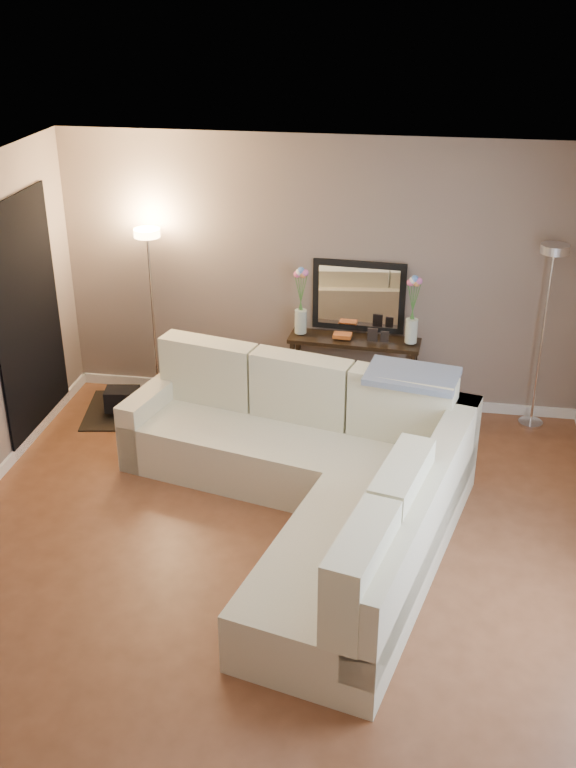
% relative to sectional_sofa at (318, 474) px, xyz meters
% --- Properties ---
extents(floor, '(5.00, 5.50, 0.01)m').
position_rel_sectional_sofa_xyz_m(floor, '(-0.25, -0.75, -0.38)').
color(floor, brown).
rests_on(floor, ground).
extents(ceiling, '(5.00, 5.50, 0.01)m').
position_rel_sectional_sofa_xyz_m(ceiling, '(-0.25, -0.75, 2.23)').
color(ceiling, white).
rests_on(ceiling, ground).
extents(wall_back, '(5.00, 0.02, 2.60)m').
position_rel_sectional_sofa_xyz_m(wall_back, '(-0.25, 2.01, 0.93)').
color(wall_back, gray).
rests_on(wall_back, ground).
extents(wall_front, '(5.00, 0.02, 2.60)m').
position_rel_sectional_sofa_xyz_m(wall_front, '(-0.25, -3.51, 0.93)').
color(wall_front, gray).
rests_on(wall_front, ground).
extents(baseboard_back, '(5.00, 0.03, 0.10)m').
position_rel_sectional_sofa_xyz_m(baseboard_back, '(-0.25, 1.99, -0.32)').
color(baseboard_back, white).
rests_on(baseboard_back, ground).
extents(doorway, '(0.02, 1.20, 2.20)m').
position_rel_sectional_sofa_xyz_m(doorway, '(-2.73, 0.95, 0.73)').
color(doorway, black).
rests_on(doorway, ground).
extents(sectional_sofa, '(3.01, 3.33, 1.01)m').
position_rel_sectional_sofa_xyz_m(sectional_sofa, '(0.00, 0.00, 0.00)').
color(sectional_sofa, beige).
rests_on(sectional_sofa, floor).
extents(throw_blanket, '(0.79, 0.55, 0.10)m').
position_rel_sectional_sofa_xyz_m(throw_blanket, '(0.66, 0.57, 0.62)').
color(throw_blanket, gray).
rests_on(throw_blanket, sectional_sofa).
extents(console_table, '(1.25, 0.41, 0.76)m').
position_rel_sectional_sofa_xyz_m(console_table, '(0.02, 1.81, 0.06)').
color(console_table, black).
rests_on(console_table, floor).
extents(leaning_mirror, '(0.87, 0.09, 0.68)m').
position_rel_sectional_sofa_xyz_m(leaning_mirror, '(0.11, 1.96, 0.76)').
color(leaning_mirror, black).
rests_on(leaning_mirror, console_table).
extents(table_decor, '(0.52, 0.12, 0.12)m').
position_rel_sectional_sofa_xyz_m(table_decor, '(0.09, 1.77, 0.44)').
color(table_decor, '#CA5F23').
rests_on(table_decor, console_table).
extents(flower_vase_left, '(0.14, 0.12, 0.65)m').
position_rel_sectional_sofa_xyz_m(flower_vase_left, '(-0.42, 1.84, 0.68)').
color(flower_vase_left, silver).
rests_on(flower_vase_left, console_table).
extents(flower_vase_right, '(0.14, 0.12, 0.65)m').
position_rel_sectional_sofa_xyz_m(flower_vase_right, '(0.62, 1.77, 0.68)').
color(flower_vase_right, silver).
rests_on(flower_vase_right, console_table).
extents(floor_lamp_lit, '(0.28, 0.28, 1.73)m').
position_rel_sectional_sofa_xyz_m(floor_lamp_lit, '(-1.87, 1.80, 0.85)').
color(floor_lamp_lit, silver).
rests_on(floor_lamp_lit, floor).
extents(floor_lamp_unlit, '(0.30, 0.30, 1.76)m').
position_rel_sectional_sofa_xyz_m(floor_lamp_unlit, '(1.80, 1.81, 0.87)').
color(floor_lamp_unlit, silver).
rests_on(floor_lamp_unlit, floor).
extents(charcoal_rug, '(1.25, 1.02, 0.02)m').
position_rel_sectional_sofa_xyz_m(charcoal_rug, '(-1.90, 1.46, -0.36)').
color(charcoal_rug, black).
rests_on(charcoal_rug, floor).
extents(black_bag, '(0.35, 0.28, 0.21)m').
position_rel_sectional_sofa_xyz_m(black_bag, '(-2.08, 1.35, -0.20)').
color(black_bag, black).
rests_on(black_bag, charcoal_rug).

